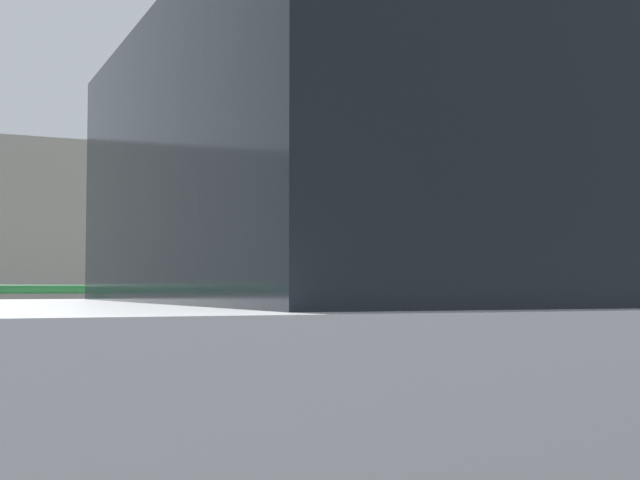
{
  "coord_description": "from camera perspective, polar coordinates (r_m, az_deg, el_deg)",
  "views": [
    {
      "loc": [
        -1.6,
        -3.32,
        1.15
      ],
      "look_at": [
        0.26,
        0.62,
        1.39
      ],
      "focal_mm": 50.47,
      "sensor_mm": 36.0,
      "label": 1
    }
  ],
  "objects": [
    {
      "name": "parking_meter",
      "position": [
        4.21,
        -2.15,
        -1.41
      ],
      "size": [
        0.18,
        0.19,
        1.56
      ],
      "rotation": [
        0.0,
        0.0,
        3.15
      ],
      "color": "slate",
      "rests_on": "sidewalk_curb"
    },
    {
      "name": "pedestrian_at_meter",
      "position": [
        4.5,
        4.91,
        -3.19
      ],
      "size": [
        0.65,
        0.61,
        1.76
      ],
      "rotation": [
        0.0,
        0.0,
        -3.17
      ],
      "color": "black",
      "rests_on": "sidewalk_curb"
    },
    {
      "name": "parked_sedan_white",
      "position": [
        2.4,
        13.4,
        -9.66
      ],
      "size": [
        4.64,
        1.9,
        1.76
      ],
      "rotation": [
        0.0,
        0.0,
        -1.59
      ],
      "color": "white",
      "rests_on": "ground"
    },
    {
      "name": "background_railing",
      "position": [
        6.54,
        -11.15,
        -5.52
      ],
      "size": [
        24.06,
        0.06,
        1.05
      ],
      "color": "#1E602D",
      "rests_on": "sidewalk_curb"
    },
    {
      "name": "backdrop_wall",
      "position": [
        8.67,
        -14.65,
        -2.31
      ],
      "size": [
        32.0,
        0.5,
        2.51
      ],
      "primitive_type": "cube",
      "color": "gray",
      "rests_on": "ground"
    }
  ]
}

